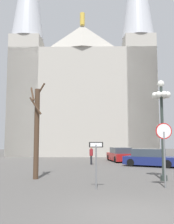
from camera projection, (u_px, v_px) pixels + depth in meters
ground_plane at (130, 215)px, 7.48m from camera, size 120.00×120.00×0.00m
cathedral at (83, 86)px, 39.72m from camera, size 21.77×14.44×35.40m
stop_sign at (164, 142)px, 11.95m from camera, size 0.75×0.14×2.96m
one_way_arrow_sign at (96, 159)px, 11.59m from camera, size 0.63×0.15×2.08m
street_lamp at (162, 109)px, 14.25m from camera, size 1.06×1.06×5.49m
bare_tree at (37, 131)px, 14.75m from camera, size 0.89×0.90×5.55m
parked_car_near_red at (120, 155)px, 26.83m from camera, size 2.02×4.49×1.45m
parked_car_far_navy at (150, 158)px, 21.68m from camera, size 4.70×4.08×1.46m
pedestrian_walking at (91, 154)px, 23.36m from camera, size 0.32×0.32×1.61m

